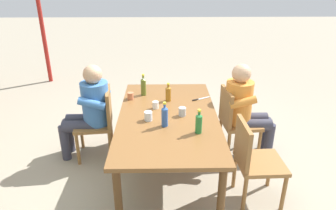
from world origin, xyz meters
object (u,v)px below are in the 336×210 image
Objects in this scene: dining_table at (168,122)px; backpack_by_far_side at (194,105)px; bottle_green at (199,123)px; chair_near_left at (253,158)px; cup_steel at (182,112)px; bottle_blue at (165,116)px; chair_near_right at (235,119)px; person_in_plaid_shirt at (245,106)px; cup_terracotta at (130,96)px; cup_glass at (148,116)px; table_knife at (200,99)px; person_in_white_shirt at (89,107)px; bottle_amber at (168,93)px; cup_white at (155,105)px; bottle_olive at (143,86)px; chair_far_right at (100,119)px.

backpack_by_far_side is (1.53, -0.43, -0.49)m from dining_table.
bottle_green is at bearing -143.35° from dining_table.
chair_near_left is at bearing -95.26° from bottle_green.
chair_near_left is 0.85m from cup_steel.
bottle_blue reaches higher than backpack_by_far_side.
chair_near_right is 0.74× the size of person_in_plaid_shirt.
chair_near_right is (0.42, -0.82, -0.18)m from dining_table.
dining_table is at bearing 36.65° from bottle_green.
cup_terracotta is at bearing 88.95° from chair_near_right.
chair_near_right is at bearing -62.83° from cup_glass.
chair_near_right is 2.27× the size of backpack_by_far_side.
chair_near_left is at bearing 179.98° from chair_near_right.
table_knife is at bearing -7.30° from bottle_green.
chair_near_left is 0.74× the size of person_in_plaid_shirt.
person_in_white_shirt reaches higher than chair_near_right.
table_knife is (0.80, -0.10, -0.10)m from bottle_green.
person_in_white_shirt is at bearing 53.71° from cup_glass.
person_in_plaid_shirt is 5.36× the size of bottle_amber.
person_in_white_shirt is 13.79× the size of cup_terracotta.
bottle_blue is 0.79m from cup_terracotta.
bottle_amber is (0.39, -0.01, 0.17)m from dining_table.
cup_steel is at bearing -123.40° from cup_white.
bottle_olive is at bearing -46.79° from cup_terracotta.
table_knife is (0.43, -0.23, -0.04)m from cup_steel.
chair_near_right is 0.20m from person_in_plaid_shirt.
bottle_blue is at bearing 127.28° from chair_near_right.
chair_near_left reaches higher than table_knife.
cup_white is at bearing 36.73° from bottle_green.
cup_steel is at bearing 122.39° from chair_near_right.
bottle_amber is at bearing 19.43° from cup_steel.
bottle_amber reaches higher than table_knife.
cup_glass is at bearing 60.91° from bottle_green.
bottle_olive is at bearing 77.14° from table_knife.
table_knife is at bearing 89.91° from person_in_plaid_shirt.
bottle_olive is (1.01, 1.11, 0.38)m from chair_near_left.
bottle_blue reaches higher than cup_terracotta.
cup_white is at bearing 57.54° from chair_near_left.
cup_white is at bearing -159.08° from bottle_olive.
backpack_by_far_side is at bearing 24.18° from person_in_plaid_shirt.
person_in_white_shirt is 12.80× the size of cup_steel.
bottle_olive reaches higher than chair_far_right.
bottle_olive is 0.73m from cup_steel.
backpack_by_far_side is (1.63, -0.64, -0.61)m from cup_glass.
bottle_amber is at bearing -1.50° from dining_table.
bottle_olive reaches higher than chair_near_left.
chair_far_right is 10.17× the size of cup_terracotta.
bottle_olive is 0.22m from cup_terracotta.
bottle_olive is 1.37m from backpack_by_far_side.
chair_far_right is at bearing 86.87° from bottle_amber.
bottle_blue reaches higher than chair_near_right.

